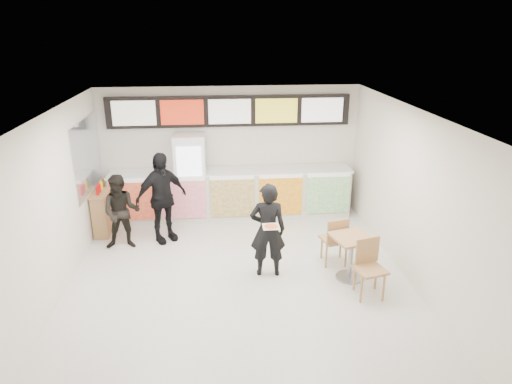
{
  "coord_description": "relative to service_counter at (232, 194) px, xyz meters",
  "views": [
    {
      "loc": [
        -0.36,
        -6.9,
        4.31
      ],
      "look_at": [
        0.39,
        1.2,
        1.3
      ],
      "focal_mm": 32.0,
      "sensor_mm": 36.0,
      "label": 1
    }
  ],
  "objects": [
    {
      "name": "wall_right",
      "position": [
        3.0,
        -3.09,
        0.93
      ],
      "size": [
        0.0,
        7.0,
        7.0
      ],
      "primitive_type": "plane",
      "rotation": [
        1.57,
        0.0,
        -1.57
      ],
      "color": "silver",
      "rests_on": "floor"
    },
    {
      "name": "customer_left",
      "position": [
        -2.26,
        -1.4,
        0.2
      ],
      "size": [
        0.77,
        0.61,
        1.55
      ],
      "primitive_type": "imported",
      "rotation": [
        0.0,
        0.0,
        0.03
      ],
      "color": "black",
      "rests_on": "floor"
    },
    {
      "name": "floor",
      "position": [
        -0.0,
        -3.09,
        -0.57
      ],
      "size": [
        7.0,
        7.0,
        0.0
      ],
      "primitive_type": "plane",
      "color": "beige",
      "rests_on": "ground"
    },
    {
      "name": "wall_left",
      "position": [
        -3.0,
        -3.09,
        0.93
      ],
      "size": [
        0.0,
        7.0,
        7.0
      ],
      "primitive_type": "plane",
      "rotation": [
        1.57,
        0.0,
        1.57
      ],
      "color": "silver",
      "rests_on": "floor"
    },
    {
      "name": "pizza_slice",
      "position": [
        0.53,
        -3.17,
        0.58
      ],
      "size": [
        0.36,
        0.36,
        0.02
      ],
      "color": "beige",
      "rests_on": "customer_main"
    },
    {
      "name": "drinks_fridge",
      "position": [
        -0.93,
        0.02,
        0.43
      ],
      "size": [
        0.7,
        0.67,
        2.0
      ],
      "color": "white",
      "rests_on": "floor"
    },
    {
      "name": "service_counter",
      "position": [
        0.0,
        0.0,
        0.0
      ],
      "size": [
        5.56,
        0.77,
        1.14
      ],
      "color": "silver",
      "rests_on": "floor"
    },
    {
      "name": "customer_main",
      "position": [
        0.53,
        -2.72,
        0.3
      ],
      "size": [
        0.66,
        0.46,
        1.75
      ],
      "primitive_type": "imported",
      "rotation": [
        0.0,
        0.0,
        3.08
      ],
      "color": "black",
      "rests_on": "floor"
    },
    {
      "name": "mirror_panel",
      "position": [
        -2.99,
        -0.64,
        1.18
      ],
      "size": [
        0.01,
        2.0,
        1.5
      ],
      "primitive_type": "cube",
      "color": "#B2B7BF",
      "rests_on": "wall_left"
    },
    {
      "name": "condiment_ledge",
      "position": [
        -2.82,
        -0.62,
        -0.09
      ],
      "size": [
        0.34,
        0.85,
        1.13
      ],
      "color": "#A87A4D",
      "rests_on": "floor"
    },
    {
      "name": "cafe_table",
      "position": [
        1.98,
        -3.01,
        -0.0
      ],
      "size": [
        0.86,
        1.73,
        0.98
      ],
      "rotation": [
        0.0,
        0.0,
        0.25
      ],
      "color": "#A87A4D",
      "rests_on": "floor"
    },
    {
      "name": "menu_board",
      "position": [
        0.0,
        0.32,
        1.88
      ],
      "size": [
        5.5,
        0.14,
        0.7
      ],
      "color": "black",
      "rests_on": "wall_back"
    },
    {
      "name": "ceiling",
      "position": [
        -0.0,
        -3.09,
        2.43
      ],
      "size": [
        7.0,
        7.0,
        0.0
      ],
      "primitive_type": "plane",
      "rotation": [
        3.14,
        0.0,
        0.0
      ],
      "color": "white",
      "rests_on": "wall_back"
    },
    {
      "name": "wall_back",
      "position": [
        -0.0,
        0.41,
        0.93
      ],
      "size": [
        6.0,
        0.0,
        6.0
      ],
      "primitive_type": "plane",
      "rotation": [
        1.57,
        0.0,
        0.0
      ],
      "color": "silver",
      "rests_on": "floor"
    },
    {
      "name": "customer_mid",
      "position": [
        -1.49,
        -1.14,
        0.38
      ],
      "size": [
        1.19,
        1.0,
        1.91
      ],
      "primitive_type": "imported",
      "rotation": [
        0.0,
        0.0,
        0.57
      ],
      "color": "black",
      "rests_on": "floor"
    }
  ]
}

